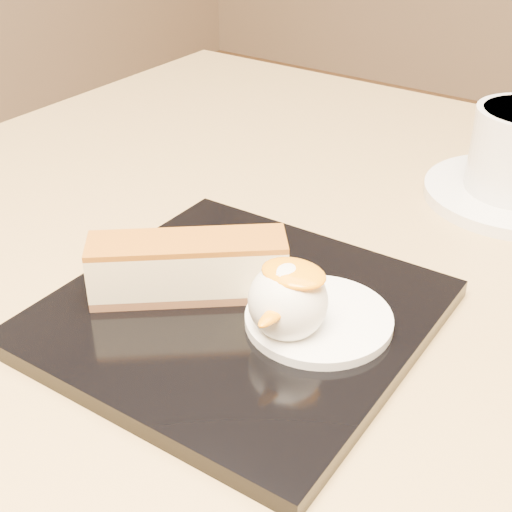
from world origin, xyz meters
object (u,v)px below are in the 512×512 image
Objects in this scene: dessert_plate at (238,315)px; ice_cream_scoop at (288,301)px; table at (287,412)px; cheesecake at (188,267)px.

ice_cream_scoop reaches higher than dessert_plate.
table is at bearing 99.93° from dessert_plate.
ice_cream_scoop is at bearing -39.40° from cheesecake.
ice_cream_scoop is (0.04, -0.00, 0.03)m from dessert_plate.
table is 0.22m from ice_cream_scoop.
ice_cream_scoop is (0.08, 0.00, 0.00)m from cheesecake.
cheesecake is (-0.04, -0.01, 0.03)m from dessert_plate.
dessert_plate is 0.05m from ice_cream_scoop.
cheesecake is (-0.02, -0.09, 0.19)m from table.
dessert_plate reaches higher than table.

